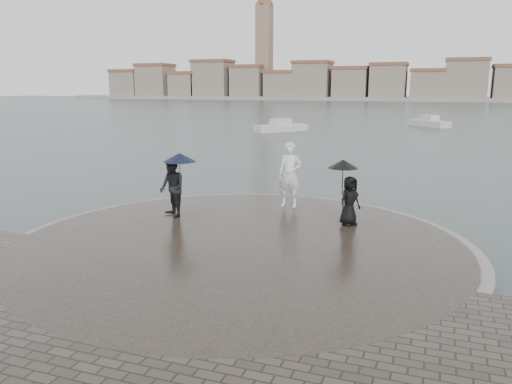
% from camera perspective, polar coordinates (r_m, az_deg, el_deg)
% --- Properties ---
extents(ground, '(400.00, 400.00, 0.00)m').
position_cam_1_polar(ground, '(10.65, -9.21, -12.74)').
color(ground, '#2B3835').
rests_on(ground, ground).
extents(kerb_ring, '(12.50, 12.50, 0.32)m').
position_cam_1_polar(kerb_ring, '(13.53, -1.92, -6.43)').
color(kerb_ring, gray).
rests_on(kerb_ring, ground).
extents(quay_tip, '(11.90, 11.90, 0.36)m').
position_cam_1_polar(quay_tip, '(13.52, -1.92, -6.34)').
color(quay_tip, '#2D261E').
rests_on(quay_tip, ground).
extents(statue, '(0.84, 0.58, 2.23)m').
position_cam_1_polar(statue, '(17.10, 3.89, 1.99)').
color(statue, silver).
rests_on(statue, quay_tip).
extents(visitor_left, '(1.35, 1.18, 2.04)m').
position_cam_1_polar(visitor_left, '(15.94, -9.41, 1.19)').
color(visitor_left, black).
rests_on(visitor_left, quay_tip).
extents(visitor_right, '(1.12, 1.00, 1.95)m').
position_cam_1_polar(visitor_right, '(15.06, 10.42, 0.32)').
color(visitor_right, black).
rests_on(visitor_right, quay_tip).
extents(far_skyline, '(260.00, 20.00, 37.00)m').
position_cam_1_polar(far_skyline, '(169.46, 16.86, 11.82)').
color(far_skyline, gray).
rests_on(far_skyline, ground).
extents(boats, '(40.19, 17.31, 1.50)m').
position_cam_1_polar(boats, '(52.79, 22.05, 6.67)').
color(boats, beige).
rests_on(boats, ground).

